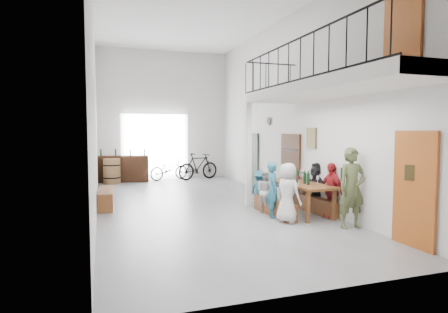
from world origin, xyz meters
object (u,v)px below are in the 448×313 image
object	(u,v)px
bench_inner	(274,207)
tasting_table	(300,186)
side_bench	(106,198)
serving_counter	(123,169)
bicycle_near	(169,169)
host_standing	(352,188)
oak_barrel	(112,171)

from	to	relation	value
bench_inner	tasting_table	bearing A→B (deg)	-5.64
side_bench	tasting_table	bearing A→B (deg)	-27.69
serving_counter	bicycle_near	distance (m)	1.88
host_standing	bicycle_near	size ratio (longest dim) A/B	0.99
bench_inner	host_standing	world-z (taller)	host_standing
side_bench	serving_counter	bearing A→B (deg)	81.60
tasting_table	serving_counter	world-z (taller)	serving_counter
bench_inner	host_standing	xyz separation A→B (m)	(1.05, -1.61, 0.67)
tasting_table	host_standing	xyz separation A→B (m)	(0.37, -1.57, 0.16)
tasting_table	oak_barrel	distance (m)	8.31
bench_inner	bicycle_near	size ratio (longest dim) A/B	1.01
bench_inner	serving_counter	xyz separation A→B (m)	(-3.20, 7.47, 0.33)
tasting_table	serving_counter	distance (m)	8.45
side_bench	oak_barrel	world-z (taller)	oak_barrel
side_bench	serving_counter	distance (m)	5.14
bench_inner	serving_counter	bearing A→B (deg)	111.04
side_bench	oak_barrel	bearing A→B (deg)	86.52
serving_counter	host_standing	size ratio (longest dim) A/B	1.17
bicycle_near	serving_counter	bearing A→B (deg)	70.18
serving_counter	bicycle_near	bearing A→B (deg)	6.59
tasting_table	bench_inner	distance (m)	0.85
bench_inner	bicycle_near	bearing A→B (deg)	97.96
bicycle_near	host_standing	bearing A→B (deg)	176.43
side_bench	oak_barrel	distance (m)	4.67
tasting_table	host_standing	distance (m)	1.62
oak_barrel	host_standing	distance (m)	9.86
bench_inner	host_standing	bearing A→B (deg)	-59.06
oak_barrel	host_standing	size ratio (longest dim) A/B	0.57
oak_barrel	serving_counter	size ratio (longest dim) A/B	0.49
tasting_table	bench_inner	size ratio (longest dim) A/B	1.21
tasting_table	serving_counter	bearing A→B (deg)	114.34
serving_counter	bicycle_near	xyz separation A→B (m)	(1.88, -0.05, -0.07)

